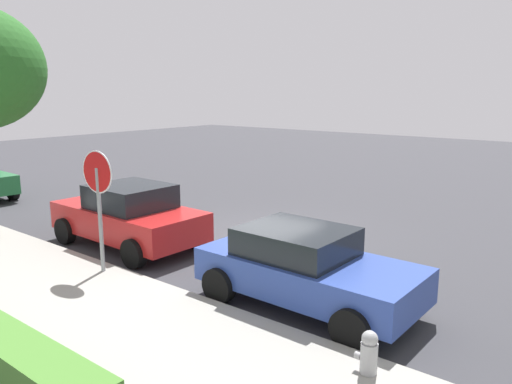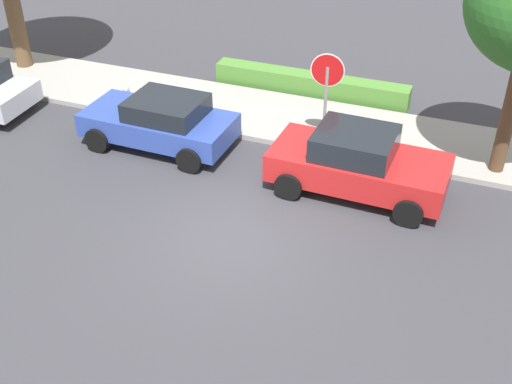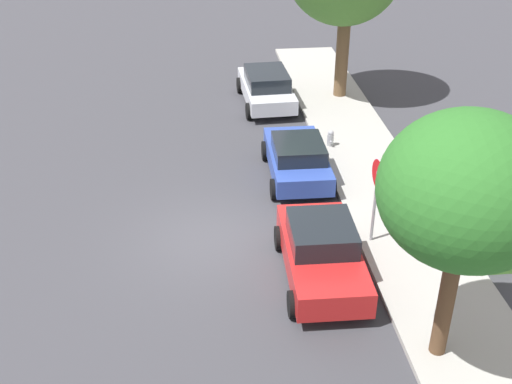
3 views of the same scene
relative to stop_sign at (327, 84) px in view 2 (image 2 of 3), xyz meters
name	(u,v)px [view 2 (image 2 of 3)]	position (x,y,z in m)	size (l,w,h in m)	color
ground_plane	(233,237)	(-0.68, -4.27, -1.77)	(60.00, 60.00, 0.00)	#38383D
sidewalk_curb	(310,123)	(-0.68, 1.07, -1.70)	(32.00, 2.80, 0.14)	#9E9B93
stop_sign	(327,84)	(0.00, 0.00, 0.00)	(0.83, 0.09, 2.55)	gray
parked_car_red	(358,163)	(1.26, -1.62, -1.02)	(4.00, 2.05, 1.51)	red
parked_car_blue	(161,121)	(-3.88, -1.38, -1.07)	(3.84, 2.00, 1.36)	#2D479E
fire_hydrant	(127,98)	(-5.78, 0.10, -1.41)	(0.30, 0.22, 0.72)	#A5A5A8
front_yard_hedge	(310,85)	(-1.25, 2.93, -1.44)	(5.83, 0.61, 0.65)	#4C8433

